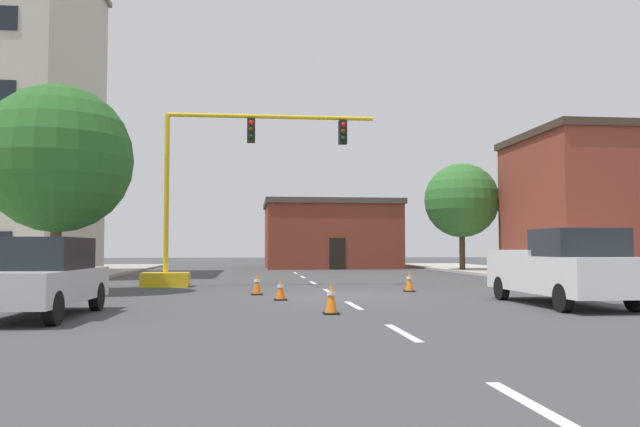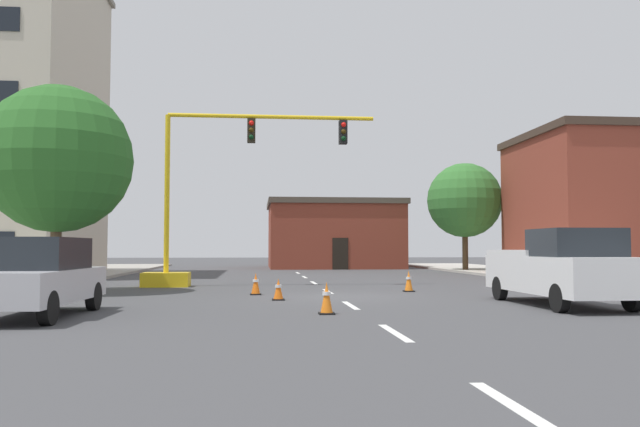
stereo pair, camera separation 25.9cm
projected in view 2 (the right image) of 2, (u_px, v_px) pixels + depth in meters
ground_plane at (336, 297)px, 19.98m from camera, size 160.00×160.00×0.00m
sidewalk_left at (9, 283)px, 26.71m from camera, size 6.00×56.00×0.14m
sidewalk_right at (593, 280)px, 29.15m from camera, size 6.00×56.00×0.14m
lane_stripe_seg_0 at (519, 409)px, 6.06m from camera, size 0.16×2.40×0.01m
lane_stripe_seg_1 at (395, 333)px, 11.53m from camera, size 0.16×2.40×0.01m
lane_stripe_seg_2 at (350, 305)px, 16.99m from camera, size 0.16×2.40×0.01m
lane_stripe_seg_3 at (328, 291)px, 22.46m from camera, size 0.16×2.40×0.01m
lane_stripe_seg_4 at (314, 283)px, 27.93m from camera, size 0.16×2.40×0.01m
lane_stripe_seg_5 at (305, 277)px, 33.39m from camera, size 0.16×2.40×0.01m
lane_stripe_seg_6 at (298, 273)px, 38.86m from camera, size 0.16×2.40×0.01m
building_brick_center at (333, 234)px, 49.27m from camera, size 9.92×9.05×5.02m
building_row_right at (632, 204)px, 35.90m from camera, size 11.97×8.85×7.87m
traffic_signal_gantry at (197, 229)px, 25.40m from camera, size 9.09×1.20×6.83m
tree_right_far at (465, 200)px, 40.85m from camera, size 4.69×4.69×6.85m
tree_left_near at (58, 159)px, 21.79m from camera, size 4.96×4.96×6.98m
pickup_truck_white at (560, 268)px, 16.97m from camera, size 2.05×5.41×1.99m
sedan_silver_near_left at (36, 276)px, 14.17m from camera, size 2.03×4.57×1.74m
traffic_cone_roadside_a at (278, 290)px, 18.69m from camera, size 0.36×0.36×0.63m
traffic_cone_roadside_b at (409, 281)px, 22.33m from camera, size 0.36×0.36×0.73m
traffic_cone_roadside_c at (256, 284)px, 20.84m from camera, size 0.36×0.36×0.71m
traffic_cone_roadside_d at (327, 298)px, 14.76m from camera, size 0.36×0.36×0.74m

